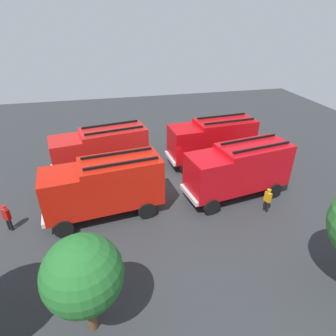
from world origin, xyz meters
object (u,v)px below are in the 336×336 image
(firefighter_0, at_px, (7,217))
(tree_1, at_px, (83,275))
(fire_truck_0, at_px, (212,139))
(firefighter_2, at_px, (148,172))
(traffic_cone_0, at_px, (153,151))
(fire_truck_3, at_px, (104,185))
(fire_truck_1, at_px, (101,150))
(firefighter_1, at_px, (267,199))
(fire_truck_2, at_px, (239,168))

(firefighter_0, distance_m, tree_1, 8.89)
(fire_truck_0, height_order, firefighter_2, fire_truck_0)
(tree_1, bearing_deg, firefighter_2, -110.89)
(tree_1, bearing_deg, traffic_cone_0, -108.85)
(firefighter_0, relative_size, traffic_cone_0, 2.49)
(firefighter_0, distance_m, traffic_cone_0, 12.88)
(fire_truck_3, bearing_deg, fire_truck_1, -95.74)
(fire_truck_3, relative_size, tree_1, 1.62)
(firefighter_1, distance_m, traffic_cone_0, 11.26)
(fire_truck_3, bearing_deg, firefighter_2, -143.04)
(firefighter_2, relative_size, traffic_cone_0, 2.48)
(fire_truck_1, height_order, firefighter_2, fire_truck_1)
(firefighter_0, height_order, tree_1, tree_1)
(fire_truck_0, height_order, fire_truck_1, same)
(fire_truck_1, bearing_deg, fire_truck_0, 170.31)
(fire_truck_2, height_order, tree_1, tree_1)
(fire_truck_0, height_order, firefighter_0, fire_truck_0)
(fire_truck_2, xyz_separation_m, firefighter_0, (14.50, 0.45, -1.19))
(fire_truck_2, distance_m, fire_truck_3, 8.84)
(fire_truck_0, relative_size, firefighter_2, 4.32)
(fire_truck_1, distance_m, fire_truck_3, 5.18)
(fire_truck_2, relative_size, firefighter_2, 4.39)
(fire_truck_3, height_order, tree_1, tree_1)
(firefighter_0, bearing_deg, fire_truck_3, -52.73)
(fire_truck_2, height_order, traffic_cone_0, fire_truck_2)
(fire_truck_0, distance_m, firefighter_2, 6.25)
(fire_truck_0, bearing_deg, traffic_cone_0, -34.05)
(fire_truck_3, distance_m, firefighter_1, 10.26)
(fire_truck_2, bearing_deg, firefighter_2, -36.12)
(fire_truck_2, relative_size, fire_truck_3, 1.01)
(fire_truck_3, bearing_deg, fire_truck_2, 174.01)
(tree_1, bearing_deg, fire_truck_1, -93.27)
(fire_truck_0, distance_m, fire_truck_1, 9.00)
(fire_truck_3, bearing_deg, tree_1, 76.30)
(traffic_cone_0, bearing_deg, firefighter_1, 120.13)
(traffic_cone_0, bearing_deg, fire_truck_3, 60.86)
(firefighter_2, bearing_deg, firefighter_1, -77.98)
(fire_truck_0, bearing_deg, firefighter_2, 16.38)
(fire_truck_2, distance_m, tree_1, 12.36)
(fire_truck_2, bearing_deg, traffic_cone_0, -68.80)
(fire_truck_3, xyz_separation_m, firefighter_0, (5.66, 0.27, -1.19))
(firefighter_1, distance_m, tree_1, 12.36)
(fire_truck_1, relative_size, fire_truck_2, 1.00)
(fire_truck_2, height_order, firefighter_1, fire_truck_2)
(fire_truck_2, bearing_deg, fire_truck_3, -8.12)
(fire_truck_3, height_order, firefighter_1, fire_truck_3)
(fire_truck_3, distance_m, tree_1, 7.53)
(fire_truck_1, xyz_separation_m, tree_1, (0.72, 12.60, 0.93))
(firefighter_0, bearing_deg, fire_truck_2, -53.65)
(traffic_cone_0, bearing_deg, fire_truck_2, 120.50)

